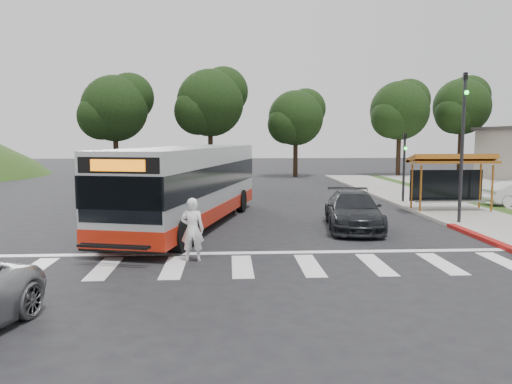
{
  "coord_description": "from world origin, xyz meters",
  "views": [
    {
      "loc": [
        -0.38,
        -19.35,
        3.8
      ],
      "look_at": [
        0.71,
        0.48,
        1.6
      ],
      "focal_mm": 35.0,
      "sensor_mm": 36.0,
      "label": 1
    }
  ],
  "objects": [
    {
      "name": "traffic_signal_ne_tall",
      "position": [
        9.6,
        1.49,
        3.88
      ],
      "size": [
        0.18,
        0.37,
        6.5
      ],
      "color": "black",
      "rests_on": "ground"
    },
    {
      "name": "sidewalk_east",
      "position": [
        11.0,
        8.0,
        0.06
      ],
      "size": [
        4.0,
        40.0,
        0.12
      ],
      "primitive_type": "cube",
      "color": "gray",
      "rests_on": "ground"
    },
    {
      "name": "crosswalk_ladder",
      "position": [
        0.0,
        -5.0,
        0.01
      ],
      "size": [
        18.0,
        2.6,
        0.01
      ],
      "primitive_type": "cube",
      "color": "silver",
      "rests_on": "ground"
    },
    {
      "name": "ground",
      "position": [
        0.0,
        0.0,
        0.0
      ],
      "size": [
        140.0,
        140.0,
        0.0
      ],
      "primitive_type": "plane",
      "color": "black",
      "rests_on": "ground"
    },
    {
      "name": "transit_bus",
      "position": [
        -2.07,
        2.0,
        1.68
      ],
      "size": [
        5.93,
        13.34,
        3.37
      ],
      "primitive_type": null,
      "rotation": [
        0.0,
        0.0,
        -0.25
      ],
      "color": "#B3B6B8",
      "rests_on": "ground"
    },
    {
      "name": "dark_sedan",
      "position": [
        4.77,
        0.85,
        0.77
      ],
      "size": [
        2.83,
        5.52,
        1.53
      ],
      "primitive_type": "imported",
      "rotation": [
        0.0,
        0.0,
        -0.13
      ],
      "color": "black",
      "rests_on": "ground"
    },
    {
      "name": "traffic_signal_ne_short",
      "position": [
        9.6,
        8.49,
        2.48
      ],
      "size": [
        0.18,
        0.37,
        4.0
      ],
      "color": "black",
      "rests_on": "ground"
    },
    {
      "name": "pedestrian",
      "position": [
        -1.5,
        -4.24,
        0.98
      ],
      "size": [
        0.74,
        0.51,
        1.96
      ],
      "primitive_type": "imported",
      "rotation": [
        0.0,
        0.0,
        3.09
      ],
      "color": "white",
      "rests_on": "ground"
    },
    {
      "name": "bus_shelter",
      "position": [
        10.8,
        5.1,
        2.35
      ],
      "size": [
        4.2,
        1.6,
        2.86
      ],
      "color": "#975719",
      "rests_on": "sidewalk_east"
    },
    {
      "name": "curb_east_red",
      "position": [
        9.0,
        -2.0,
        0.08
      ],
      "size": [
        0.32,
        6.0,
        0.15
      ],
      "primitive_type": "cube",
      "color": "maroon",
      "rests_on": "ground"
    },
    {
      "name": "tree_north_b",
      "position": [
        6.07,
        28.06,
        5.66
      ],
      "size": [
        5.72,
        5.33,
        8.43
      ],
      "color": "black",
      "rests_on": "ground"
    },
    {
      "name": "tree_north_c",
      "position": [
        -9.92,
        24.06,
        6.29
      ],
      "size": [
        6.16,
        5.74,
        9.3
      ],
      "color": "black",
      "rests_on": "ground"
    },
    {
      "name": "curb_east",
      "position": [
        9.0,
        8.0,
        0.07
      ],
      "size": [
        0.3,
        40.0,
        0.15
      ],
      "primitive_type": "cube",
      "color": "#9E9991",
      "rests_on": "ground"
    },
    {
      "name": "tree_ne_b",
      "position": [
        23.08,
        30.06,
        6.92
      ],
      "size": [
        6.16,
        5.74,
        10.02
      ],
      "color": "black",
      "rests_on": "ground"
    },
    {
      "name": "tree_north_a",
      "position": [
        -1.92,
        26.07,
        6.92
      ],
      "size": [
        6.6,
        6.15,
        10.17
      ],
      "color": "black",
      "rests_on": "ground"
    },
    {
      "name": "tree_ne_a",
      "position": [
        16.08,
        28.06,
        6.39
      ],
      "size": [
        6.16,
        5.74,
        9.3
      ],
      "color": "black",
      "rests_on": "parking_lot"
    }
  ]
}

